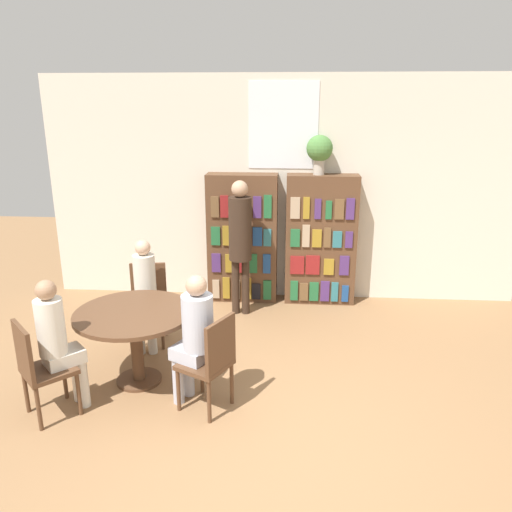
{
  "coord_description": "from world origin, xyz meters",
  "views": [
    {
      "loc": [
        0.13,
        -3.27,
        2.65
      ],
      "look_at": [
        -0.24,
        1.86,
        1.05
      ],
      "focal_mm": 35.0,
      "sensor_mm": 36.0,
      "label": 1
    }
  ],
  "objects_px": {
    "seated_reader_back": "(58,339)",
    "librarian_standing": "(240,235)",
    "bookshelf_right": "(321,240)",
    "seated_reader_right": "(194,332)",
    "reading_table": "(135,324)",
    "chair_near_camera": "(39,365)",
    "bookshelf_left": "(242,239)",
    "chair_far_side": "(211,359)",
    "seated_reader_left": "(145,290)",
    "chair_left_side": "(148,299)",
    "flower_vase": "(320,150)"
  },
  "relations": [
    {
      "from": "reading_table",
      "to": "chair_near_camera",
      "type": "relative_size",
      "value": 1.26
    },
    {
      "from": "chair_far_side",
      "to": "reading_table",
      "type": "bearing_deg",
      "value": 90.0
    },
    {
      "from": "chair_left_side",
      "to": "seated_reader_back",
      "type": "height_order",
      "value": "seated_reader_back"
    },
    {
      "from": "bookshelf_right",
      "to": "chair_near_camera",
      "type": "height_order",
      "value": "bookshelf_right"
    },
    {
      "from": "chair_far_side",
      "to": "seated_reader_right",
      "type": "xyz_separation_m",
      "value": [
        -0.16,
        0.08,
        0.21
      ]
    },
    {
      "from": "flower_vase",
      "to": "chair_left_side",
      "type": "bearing_deg",
      "value": -145.28
    },
    {
      "from": "seated_reader_right",
      "to": "seated_reader_back",
      "type": "height_order",
      "value": "seated_reader_right"
    },
    {
      "from": "flower_vase",
      "to": "seated_reader_back",
      "type": "relative_size",
      "value": 0.4
    },
    {
      "from": "bookshelf_right",
      "to": "chair_far_side",
      "type": "relative_size",
      "value": 1.94
    },
    {
      "from": "reading_table",
      "to": "seated_reader_left",
      "type": "distance_m",
      "value": 0.72
    },
    {
      "from": "chair_left_side",
      "to": "seated_reader_right",
      "type": "height_order",
      "value": "seated_reader_right"
    },
    {
      "from": "chair_far_side",
      "to": "chair_left_side",
      "type": "bearing_deg",
      "value": 63.0
    },
    {
      "from": "bookshelf_right",
      "to": "librarian_standing",
      "type": "bearing_deg",
      "value": -154.08
    },
    {
      "from": "chair_near_camera",
      "to": "chair_left_side",
      "type": "distance_m",
      "value": 1.61
    },
    {
      "from": "librarian_standing",
      "to": "chair_near_camera",
      "type": "bearing_deg",
      "value": -122.06
    },
    {
      "from": "flower_vase",
      "to": "reading_table",
      "type": "xyz_separation_m",
      "value": [
        -1.81,
        -2.24,
        -1.44
      ]
    },
    {
      "from": "seated_reader_back",
      "to": "seated_reader_right",
      "type": "bearing_deg",
      "value": 53.78
    },
    {
      "from": "chair_near_camera",
      "to": "chair_left_side",
      "type": "bearing_deg",
      "value": 117.0
    },
    {
      "from": "seated_reader_back",
      "to": "chair_near_camera",
      "type": "bearing_deg",
      "value": -90.0
    },
    {
      "from": "bookshelf_left",
      "to": "chair_left_side",
      "type": "distance_m",
      "value": 1.68
    },
    {
      "from": "reading_table",
      "to": "chair_near_camera",
      "type": "xyz_separation_m",
      "value": [
        -0.65,
        -0.63,
        -0.11
      ]
    },
    {
      "from": "chair_near_camera",
      "to": "seated_reader_back",
      "type": "xyz_separation_m",
      "value": [
        0.13,
        0.13,
        0.19
      ]
    },
    {
      "from": "bookshelf_left",
      "to": "seated_reader_right",
      "type": "bearing_deg",
      "value": -93.73
    },
    {
      "from": "bookshelf_right",
      "to": "seated_reader_right",
      "type": "relative_size",
      "value": 1.39
    },
    {
      "from": "chair_far_side",
      "to": "seated_reader_left",
      "type": "bearing_deg",
      "value": 66.33
    },
    {
      "from": "seated_reader_back",
      "to": "flower_vase",
      "type": "bearing_deg",
      "value": 95.32
    },
    {
      "from": "flower_vase",
      "to": "seated_reader_right",
      "type": "bearing_deg",
      "value": -114.31
    },
    {
      "from": "reading_table",
      "to": "chair_near_camera",
      "type": "height_order",
      "value": "chair_near_camera"
    },
    {
      "from": "chair_far_side",
      "to": "seated_reader_back",
      "type": "relative_size",
      "value": 0.72
    },
    {
      "from": "chair_far_side",
      "to": "bookshelf_left",
      "type": "bearing_deg",
      "value": 27.35
    },
    {
      "from": "chair_near_camera",
      "to": "chair_left_side",
      "type": "relative_size",
      "value": 1.0
    },
    {
      "from": "bookshelf_right",
      "to": "seated_reader_left",
      "type": "relative_size",
      "value": 1.41
    },
    {
      "from": "chair_left_side",
      "to": "librarian_standing",
      "type": "xyz_separation_m",
      "value": [
        0.97,
        0.84,
        0.56
      ]
    },
    {
      "from": "bookshelf_left",
      "to": "reading_table",
      "type": "distance_m",
      "value": 2.39
    },
    {
      "from": "flower_vase",
      "to": "chair_far_side",
      "type": "relative_size",
      "value": 0.56
    },
    {
      "from": "seated_reader_right",
      "to": "librarian_standing",
      "type": "xyz_separation_m",
      "value": [
        0.19,
        2.07,
        0.34
      ]
    },
    {
      "from": "seated_reader_left",
      "to": "librarian_standing",
      "type": "relative_size",
      "value": 0.71
    },
    {
      "from": "chair_near_camera",
      "to": "seated_reader_back",
      "type": "height_order",
      "value": "seated_reader_back"
    },
    {
      "from": "seated_reader_right",
      "to": "reading_table",
      "type": "bearing_deg",
      "value": 90.0
    },
    {
      "from": "bookshelf_left",
      "to": "seated_reader_right",
      "type": "relative_size",
      "value": 1.39
    },
    {
      "from": "seated_reader_right",
      "to": "flower_vase",
      "type": "bearing_deg",
      "value": 3.25
    },
    {
      "from": "reading_table",
      "to": "librarian_standing",
      "type": "distance_m",
      "value": 1.98
    },
    {
      "from": "reading_table",
      "to": "librarian_standing",
      "type": "bearing_deg",
      "value": 64.24
    },
    {
      "from": "chair_far_side",
      "to": "seated_reader_right",
      "type": "distance_m",
      "value": 0.28
    },
    {
      "from": "seated_reader_back",
      "to": "chair_left_side",
      "type": "bearing_deg",
      "value": 120.34
    },
    {
      "from": "reading_table",
      "to": "chair_left_side",
      "type": "height_order",
      "value": "chair_left_side"
    },
    {
      "from": "chair_left_side",
      "to": "seated_reader_left",
      "type": "height_order",
      "value": "seated_reader_left"
    },
    {
      "from": "bookshelf_right",
      "to": "reading_table",
      "type": "height_order",
      "value": "bookshelf_right"
    },
    {
      "from": "librarian_standing",
      "to": "flower_vase",
      "type": "bearing_deg",
      "value": 27.51
    },
    {
      "from": "seated_reader_back",
      "to": "librarian_standing",
      "type": "height_order",
      "value": "librarian_standing"
    }
  ]
}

